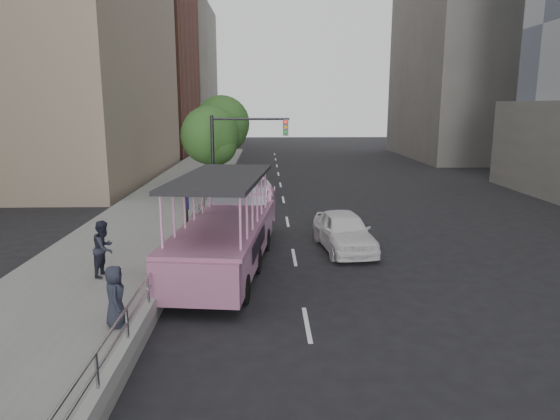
# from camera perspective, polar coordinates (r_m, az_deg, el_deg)

# --- Properties ---
(ground) EXTENTS (160.00, 160.00, 0.00)m
(ground) POSITION_cam_1_polar(r_m,az_deg,el_deg) (15.34, -1.30, -9.86)
(ground) COLOR black
(sidewalk) EXTENTS (5.50, 80.00, 0.30)m
(sidewalk) POSITION_cam_1_polar(r_m,az_deg,el_deg) (25.51, -14.47, -1.07)
(sidewalk) COLOR gray
(sidewalk) RESTS_ON ground
(kerb_wall) EXTENTS (0.24, 30.00, 0.36)m
(kerb_wall) POSITION_cam_1_polar(r_m,az_deg,el_deg) (17.33, -11.78, -5.86)
(kerb_wall) COLOR #A5A5A0
(kerb_wall) RESTS_ON sidewalk
(guardrail) EXTENTS (0.07, 22.00, 0.71)m
(guardrail) POSITION_cam_1_polar(r_m,az_deg,el_deg) (17.14, -11.87, -3.74)
(guardrail) COLOR #A2A2A7
(guardrail) RESTS_ON kerb_wall
(duck_boat) EXTENTS (3.63, 10.48, 3.41)m
(duck_boat) POSITION_cam_1_polar(r_m,az_deg,el_deg) (18.34, -5.72, -2.13)
(duck_boat) COLOR black
(duck_boat) RESTS_ON ground
(car) EXTENTS (2.36, 4.76, 1.56)m
(car) POSITION_cam_1_polar(r_m,az_deg,el_deg) (20.09, 7.31, -2.37)
(car) COLOR white
(car) RESTS_ON ground
(pedestrian_mid) EXTENTS (0.84, 0.99, 1.81)m
(pedestrian_mid) POSITION_cam_1_polar(r_m,az_deg,el_deg) (16.95, -19.47, -4.14)
(pedestrian_mid) COLOR #232533
(pedestrian_mid) RESTS_ON sidewalk
(pedestrian_far) EXTENTS (0.67, 0.86, 1.56)m
(pedestrian_far) POSITION_cam_1_polar(r_m,az_deg,el_deg) (13.07, -18.33, -9.34)
(pedestrian_far) COLOR #232533
(pedestrian_far) RESTS_ON sidewalk
(parking_sign) EXTENTS (0.26, 0.62, 2.91)m
(parking_sign) POSITION_cam_1_polar(r_m,az_deg,el_deg) (18.81, -10.57, -0.21)
(parking_sign) COLOR black
(parking_sign) RESTS_ON ground
(traffic_signal) EXTENTS (4.20, 0.32, 5.20)m
(traffic_signal) POSITION_cam_1_polar(r_m,az_deg,el_deg) (26.89, -5.17, 7.12)
(traffic_signal) COLOR black
(traffic_signal) RESTS_ON ground
(street_tree_near) EXTENTS (3.52, 3.52, 5.72)m
(street_tree_near) POSITION_cam_1_polar(r_m,az_deg,el_deg) (30.41, -7.82, 8.20)
(street_tree_near) COLOR #332517
(street_tree_near) RESTS_ON ground
(street_tree_far) EXTENTS (3.97, 3.97, 6.45)m
(street_tree_far) POSITION_cam_1_polar(r_m,az_deg,el_deg) (36.34, -6.52, 9.56)
(street_tree_far) COLOR #332517
(street_tree_far) RESTS_ON ground
(midrise_brick) EXTENTS (18.00, 16.00, 26.00)m
(midrise_brick) POSITION_cam_1_polar(r_m,az_deg,el_deg) (65.21, -18.49, 17.65)
(midrise_brick) COLOR brown
(midrise_brick) RESTS_ON ground
(midrise_stone_a) EXTENTS (20.00, 20.00, 32.00)m
(midrise_stone_a) POSITION_cam_1_polar(r_m,az_deg,el_deg) (62.86, 24.49, 20.23)
(midrise_stone_a) COLOR slate
(midrise_stone_a) RESTS_ON ground
(midrise_stone_b) EXTENTS (16.00, 14.00, 20.00)m
(midrise_stone_b) POSITION_cam_1_polar(r_m,az_deg,el_deg) (79.98, -13.57, 14.56)
(midrise_stone_b) COLOR slate
(midrise_stone_b) RESTS_ON ground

